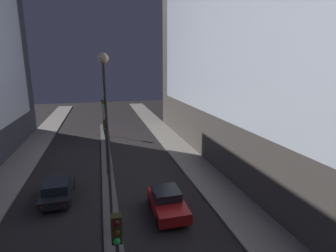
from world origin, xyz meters
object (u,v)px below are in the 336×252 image
traffic_light_mid (106,135)px  traffic_light_far (103,109)px  car_left_lane (58,190)px  car_right_lane (167,202)px  street_lamp (106,118)px

traffic_light_mid → traffic_light_far: bearing=90.0°
traffic_light_mid → traffic_light_far: (0.00, 13.79, 0.00)m
traffic_light_mid → car_left_lane: (-3.53, -3.33, -2.94)m
car_left_lane → car_right_lane: 7.93m
traffic_light_mid → car_right_lane: (3.53, -6.95, -2.90)m
street_lamp → car_left_lane: bearing=126.7°
traffic_light_mid → car_right_lane: size_ratio=1.18×
traffic_light_mid → street_lamp: (0.00, -8.07, 2.99)m
traffic_light_mid → street_lamp: 8.60m
traffic_light_mid → car_right_lane: bearing=-63.0°
traffic_light_far → car_right_lane: 21.23m
traffic_light_mid → car_right_lane: 8.32m
car_right_lane → traffic_light_far: bearing=99.7°
traffic_light_far → car_right_lane: bearing=-80.3°
traffic_light_far → street_lamp: 22.06m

